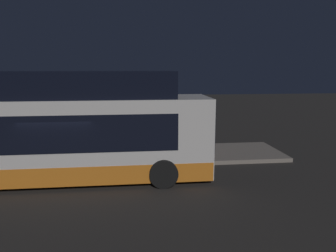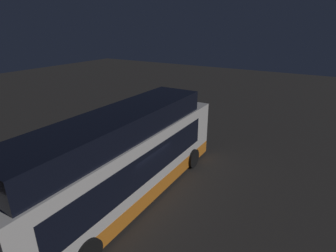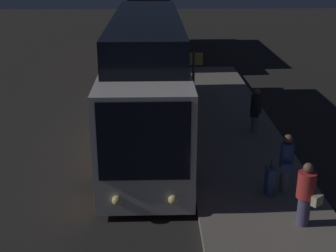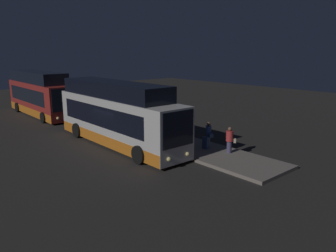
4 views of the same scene
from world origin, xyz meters
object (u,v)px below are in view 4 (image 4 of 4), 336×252
(passenger_boarding, at_px, (165,122))
(bus_second, at_px, (40,96))
(passenger_with_bags, at_px, (230,139))
(sign_post, at_px, (128,113))
(suitcase, at_px, (206,143))
(bus_lead, at_px, (117,117))
(passenger_waiting, at_px, (209,134))

(passenger_boarding, bearing_deg, bus_second, -54.09)
(passenger_with_bags, relative_size, sign_post, 0.61)
(suitcase, distance_m, sign_post, 6.47)
(passenger_with_bags, bearing_deg, bus_lead, -98.49)
(bus_lead, xyz_separation_m, bus_second, (-13.86, -0.00, -0.00))
(bus_second, distance_m, sign_post, 12.77)
(suitcase, bearing_deg, passenger_boarding, 173.16)
(bus_second, bearing_deg, passenger_waiting, 11.27)
(bus_lead, height_order, passenger_waiting, bus_lead)
(bus_second, xyz_separation_m, passenger_boarding, (14.26, 3.82, -0.85))
(bus_second, height_order, passenger_waiting, bus_second)
(bus_lead, distance_m, suitcase, 6.09)
(passenger_waiting, relative_size, passenger_with_bags, 1.02)
(passenger_boarding, height_order, passenger_with_bags, passenger_boarding)
(bus_lead, relative_size, suitcase, 11.99)
(passenger_waiting, xyz_separation_m, suitcase, (0.17, -0.44, -0.49))
(passenger_boarding, xyz_separation_m, passenger_with_bags, (6.08, -0.10, -0.01))
(passenger_boarding, distance_m, passenger_waiting, 4.40)
(passenger_with_bags, bearing_deg, bus_second, -118.01)
(bus_lead, xyz_separation_m, passenger_waiting, (4.79, 3.72, -0.83))
(bus_second, distance_m, passenger_waiting, 19.04)
(bus_second, relative_size, sign_post, 4.31)
(bus_second, bearing_deg, suitcase, 9.87)
(suitcase, bearing_deg, bus_lead, -146.59)
(passenger_with_bags, bearing_deg, passenger_boarding, -129.29)
(bus_lead, height_order, bus_second, bus_second)
(passenger_boarding, relative_size, passenger_with_bags, 1.00)
(passenger_boarding, bearing_deg, passenger_waiting, 109.55)
(suitcase, relative_size, sign_post, 0.38)
(bus_lead, relative_size, bus_second, 1.07)
(bus_second, distance_m, passenger_boarding, 14.78)
(bus_second, bearing_deg, bus_lead, 0.00)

